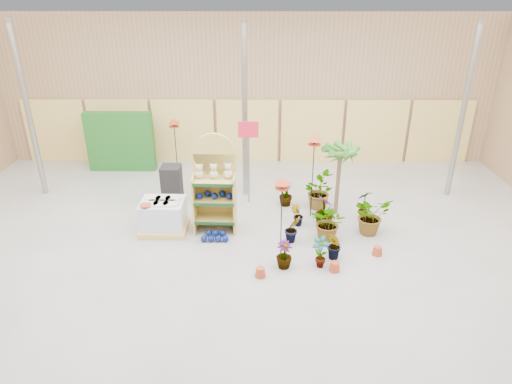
% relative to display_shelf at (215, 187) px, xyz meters
% --- Properties ---
extents(room, '(15.20, 12.10, 4.70)m').
position_rel_display_shelf_xyz_m(room, '(0.64, -0.78, 1.17)').
color(room, gray).
rests_on(room, ground).
extents(display_shelf, '(0.97, 0.63, 2.29)m').
position_rel_display_shelf_xyz_m(display_shelf, '(0.00, 0.00, 0.00)').
color(display_shelf, tan).
rests_on(display_shelf, ground).
extents(teddy_bears, '(0.84, 0.21, 0.35)m').
position_rel_display_shelf_xyz_m(teddy_bears, '(0.02, -0.11, 0.40)').
color(teddy_bears, beige).
rests_on(teddy_bears, display_shelf).
extents(gazing_balls_shelf, '(0.84, 0.29, 0.16)m').
position_rel_display_shelf_xyz_m(gazing_balls_shelf, '(-0.00, -0.14, -0.15)').
color(gazing_balls_shelf, navy).
rests_on(gazing_balls_shelf, display_shelf).
extents(gazing_balls_floor, '(0.63, 0.39, 0.15)m').
position_rel_display_shelf_xyz_m(gazing_balls_floor, '(0.02, -0.59, -0.97)').
color(gazing_balls_floor, navy).
rests_on(gazing_balls_floor, ground).
extents(pallet_stack, '(1.09, 0.91, 0.79)m').
position_rel_display_shelf_xyz_m(pallet_stack, '(-1.20, -0.20, -0.66)').
color(pallet_stack, tan).
rests_on(pallet_stack, ground).
extents(charcoal_planters, '(0.50, 0.50, 1.00)m').
position_rel_display_shelf_xyz_m(charcoal_planters, '(-1.26, 1.32, -0.55)').
color(charcoal_planters, black).
rests_on(charcoal_planters, ground).
extents(trellis_stock, '(2.00, 0.30, 1.80)m').
position_rel_display_shelf_xyz_m(trellis_stock, '(-3.16, 3.51, -0.15)').
color(trellis_stock, '#1D5F1D').
rests_on(trellis_stock, ground).
extents(offer_sign, '(0.50, 0.08, 2.20)m').
position_rel_display_shelf_xyz_m(offer_sign, '(0.74, 1.29, 0.52)').
color(offer_sign, gray).
rests_on(offer_sign, ground).
extents(bird_table_front, '(0.34, 0.34, 1.63)m').
position_rel_display_shelf_xyz_m(bird_table_front, '(1.49, -0.82, 0.47)').
color(bird_table_front, black).
rests_on(bird_table_front, ground).
extents(bird_table_right, '(0.34, 0.34, 2.12)m').
position_rel_display_shelf_xyz_m(bird_table_right, '(2.29, 0.53, 0.92)').
color(bird_table_right, black).
rests_on(bird_table_right, ground).
extents(bird_table_back, '(0.34, 0.34, 1.70)m').
position_rel_display_shelf_xyz_m(bird_table_back, '(-1.45, 3.23, 0.53)').
color(bird_table_back, black).
rests_on(bird_table_back, ground).
extents(palm, '(0.70, 0.70, 1.89)m').
position_rel_display_shelf_xyz_m(palm, '(2.94, 0.72, 0.58)').
color(palm, brown).
rests_on(palm, ground).
extents(potted_plant_1, '(0.43, 0.39, 0.65)m').
position_rel_display_shelf_xyz_m(potted_plant_1, '(1.76, -0.66, -0.72)').
color(potted_plant_1, '#316F23').
rests_on(potted_plant_1, ground).
extents(potted_plant_2, '(1.00, 0.95, 0.86)m').
position_rel_display_shelf_xyz_m(potted_plant_2, '(2.58, -0.56, -0.61)').
color(potted_plant_2, '#316F23').
rests_on(potted_plant_2, ground).
extents(potted_plant_3, '(0.56, 0.56, 0.79)m').
position_rel_display_shelf_xyz_m(potted_plant_3, '(2.55, 0.05, -0.65)').
color(potted_plant_3, '#316F23').
rests_on(potted_plant_3, ground).
extents(potted_plant_4, '(0.50, 0.44, 0.79)m').
position_rel_display_shelf_xyz_m(potted_plant_4, '(3.56, 0.43, -0.65)').
color(potted_plant_4, '#316F23').
rests_on(potted_plant_4, ground).
extents(potted_plant_5, '(0.32, 0.26, 0.54)m').
position_rel_display_shelf_xyz_m(potted_plant_5, '(1.92, 0.08, -0.78)').
color(potted_plant_5, '#316F23').
rests_on(potted_plant_5, ground).
extents(potted_plant_6, '(0.79, 0.89, 0.92)m').
position_rel_display_shelf_xyz_m(potted_plant_6, '(2.49, 1.03, -0.58)').
color(potted_plant_6, '#316F23').
rests_on(potted_plant_6, ground).
extents(potted_plant_7, '(0.46, 0.46, 0.59)m').
position_rel_display_shelf_xyz_m(potted_plant_7, '(1.52, -1.66, -0.75)').
color(potted_plant_7, '#316F23').
rests_on(potted_plant_7, ground).
extents(potted_plant_8, '(0.44, 0.42, 0.69)m').
position_rel_display_shelf_xyz_m(potted_plant_8, '(2.25, -1.64, -0.70)').
color(potted_plant_8, '#316F23').
rests_on(potted_plant_8, ground).
extents(potted_plant_9, '(0.34, 0.40, 0.65)m').
position_rel_display_shelf_xyz_m(potted_plant_9, '(2.59, -1.37, -0.72)').
color(potted_plant_9, '#316F23').
rests_on(potted_plant_9, ground).
extents(potted_plant_10, '(1.02, 0.96, 0.91)m').
position_rel_display_shelf_xyz_m(potted_plant_10, '(3.57, -0.25, -0.59)').
color(potted_plant_10, '#316F23').
rests_on(potted_plant_10, ground).
extents(potted_plant_11, '(0.48, 0.48, 0.63)m').
position_rel_display_shelf_xyz_m(potted_plant_11, '(1.69, 1.14, -0.73)').
color(potted_plant_11, '#316F23').
rests_on(potted_plant_11, ground).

